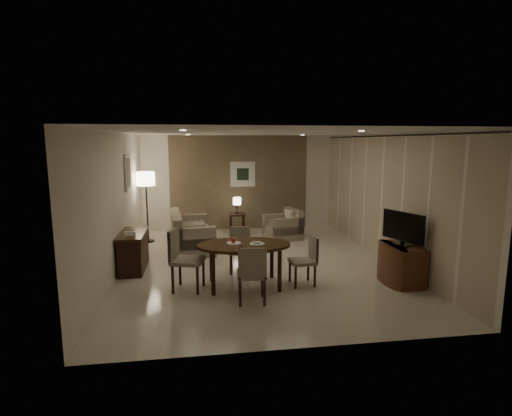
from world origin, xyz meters
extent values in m
cube|color=beige|center=(0.00, 0.00, 0.00)|extent=(5.50, 7.00, 0.00)
cube|color=white|center=(0.00, 0.00, 2.70)|extent=(5.50, 7.00, 0.00)
cube|color=#775F4A|center=(0.00, 3.50, 1.35)|extent=(5.50, 0.00, 2.70)
cube|color=white|center=(-2.75, 0.00, 1.35)|extent=(0.00, 7.00, 2.70)
cube|color=white|center=(2.75, 0.00, 1.35)|extent=(0.00, 7.00, 2.70)
cube|color=#775F4A|center=(0.00, 3.48, 1.35)|extent=(3.96, 0.03, 2.70)
cylinder|color=black|center=(2.68, 0.00, 2.64)|extent=(0.03, 6.80, 0.03)
cube|color=silver|center=(0.10, 3.46, 1.60)|extent=(0.72, 0.03, 0.72)
cube|color=black|center=(0.10, 3.44, 1.60)|extent=(0.34, 0.01, 0.34)
cube|color=silver|center=(-2.72, 1.20, 1.85)|extent=(0.03, 0.60, 0.80)
cube|color=gray|center=(-2.71, 1.20, 1.85)|extent=(0.01, 0.46, 0.64)
cylinder|color=white|center=(-1.40, -1.80, 2.69)|extent=(0.10, 0.10, 0.01)
cylinder|color=white|center=(1.40, -1.80, 2.69)|extent=(0.10, 0.10, 0.01)
cylinder|color=white|center=(-1.40, 1.80, 2.69)|extent=(0.10, 0.10, 0.01)
cylinder|color=white|center=(1.40, 1.80, 2.69)|extent=(0.10, 0.10, 0.01)
cylinder|color=white|center=(-0.60, -1.20, 0.77)|extent=(0.26, 0.26, 0.02)
cylinder|color=white|center=(-0.20, -1.30, 0.77)|extent=(0.26, 0.26, 0.02)
sphere|color=red|center=(-0.60, -1.20, 0.82)|extent=(0.09, 0.09, 0.09)
cube|color=white|center=(-0.20, -1.30, 0.79)|extent=(0.12, 0.08, 0.03)
cylinder|color=#454127|center=(-0.13, 1.57, 0.01)|extent=(1.20, 1.20, 0.01)
camera|label=1|loc=(-1.21, -7.94, 2.52)|focal=28.00mm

